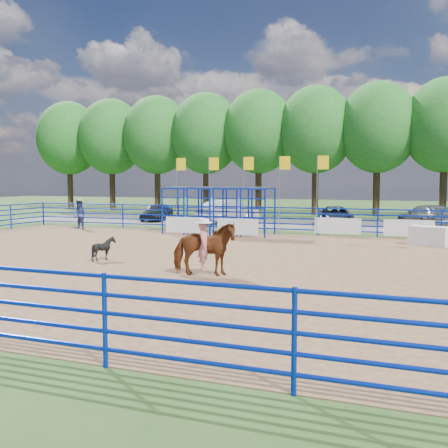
% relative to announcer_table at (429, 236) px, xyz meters
% --- Properties ---
extents(ground, '(120.00, 120.00, 0.00)m').
position_rel_announcer_table_xyz_m(ground, '(-8.36, -7.41, -0.46)').
color(ground, '#385923').
rests_on(ground, ground).
extents(arena_dirt, '(30.00, 20.00, 0.02)m').
position_rel_announcer_table_xyz_m(arena_dirt, '(-8.36, -7.41, -0.45)').
color(arena_dirt, '#8E6947').
rests_on(arena_dirt, ground).
extents(gravel_strip, '(40.00, 10.00, 0.01)m').
position_rel_announcer_table_xyz_m(gravel_strip, '(-8.36, 9.59, -0.45)').
color(gravel_strip, slate).
rests_on(gravel_strip, ground).
extents(announcer_table, '(1.81, 1.33, 0.88)m').
position_rel_announcer_table_xyz_m(announcer_table, '(0.00, 0.00, 0.00)').
color(announcer_table, white).
rests_on(announcer_table, arena_dirt).
extents(horse_and_rider, '(2.14, 1.37, 2.47)m').
position_rel_announcer_table_xyz_m(horse_and_rider, '(-6.75, -10.00, 0.48)').
color(horse_and_rider, brown).
rests_on(horse_and_rider, arena_dirt).
extents(calf, '(1.00, 0.95, 0.87)m').
position_rel_announcer_table_xyz_m(calf, '(-11.31, -8.52, -0.00)').
color(calf, black).
rests_on(calf, arena_dirt).
extents(spectator_cowboy, '(0.95, 0.79, 1.81)m').
position_rel_announcer_table_xyz_m(spectator_cowboy, '(-19.39, 1.07, 0.47)').
color(spectator_cowboy, navy).
rests_on(spectator_cowboy, arena_dirt).
extents(car_a, '(1.95, 3.91, 1.28)m').
position_rel_announcer_table_xyz_m(car_a, '(-18.07, 8.39, 0.19)').
color(car_a, black).
rests_on(car_a, gravel_strip).
extents(car_b, '(3.50, 5.02, 1.57)m').
position_rel_announcer_table_xyz_m(car_b, '(-12.52, 8.30, 0.34)').
color(car_b, gray).
rests_on(car_b, gravel_strip).
extents(car_c, '(2.92, 4.81, 1.25)m').
position_rel_announcer_table_xyz_m(car_c, '(-5.31, 8.63, 0.18)').
color(car_c, '#141833').
rests_on(car_c, gravel_strip).
extents(car_d, '(3.94, 5.45, 1.47)m').
position_rel_announcer_table_xyz_m(car_d, '(0.21, 8.44, 0.29)').
color(car_d, '#525254').
rests_on(car_d, gravel_strip).
extents(perimeter_fence, '(30.10, 20.10, 1.50)m').
position_rel_announcer_table_xyz_m(perimeter_fence, '(-8.36, -7.41, 0.29)').
color(perimeter_fence, '#0827B9').
rests_on(perimeter_fence, ground).
extents(chute_assembly, '(19.32, 2.41, 4.20)m').
position_rel_announcer_table_xyz_m(chute_assembly, '(-10.26, 1.43, 0.80)').
color(chute_assembly, '#0827B9').
rests_on(chute_assembly, ground).
extents(treeline, '(56.40, 6.40, 11.24)m').
position_rel_announcer_table_xyz_m(treeline, '(-8.36, 18.59, 7.08)').
color(treeline, '#3F2B19').
rests_on(treeline, ground).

